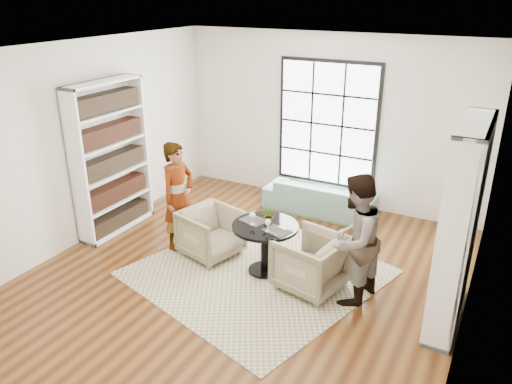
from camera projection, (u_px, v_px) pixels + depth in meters
The scene contains 16 objects.
ground at pixel (246, 275), 6.85m from camera, with size 6.00×6.00×0.00m, color brown.
room_shell at pixel (264, 177), 6.82m from camera, with size 6.00×6.01×6.00m.
rug at pixel (258, 272), 6.91m from camera, with size 2.89×2.89×0.01m, color #B9AC8A.
pedestal_table at pixel (265, 238), 6.75m from camera, with size 0.90×0.90×0.72m.
sofa at pixel (320, 197), 8.70m from camera, with size 1.90×0.74×0.56m, color slate.
armchair_left at pixel (211, 233), 7.26m from camera, with size 0.76×0.78×0.71m, color #C0BE89.
armchair_right at pixel (311, 262), 6.45m from camera, with size 0.79×0.82×0.74m, color tan.
person_left at pixel (178, 196), 7.32m from camera, with size 0.60×0.39×1.65m, color gray.
person_right at pixel (354, 240), 6.03m from camera, with size 0.81×0.63×1.67m, color gray.
placemat_left at pixel (254, 221), 6.79m from camera, with size 0.34×0.26×0.01m, color black.
placemat_right at pixel (277, 231), 6.51m from camera, with size 0.34×0.26×0.01m, color black.
cutlery_left at pixel (254, 220), 6.79m from camera, with size 0.14×0.22×0.01m, color #BBBBBF, non-canonical shape.
cutlery_right at pixel (277, 230), 6.50m from camera, with size 0.14×0.22×0.01m, color #BBBBBF, non-canonical shape.
wine_glass_left at pixel (252, 216), 6.64m from camera, with size 0.08×0.08×0.18m.
wine_glass_right at pixel (268, 223), 6.45m from camera, with size 0.08×0.08×0.18m.
flower_centerpiece at pixel (269, 216), 6.68m from camera, with size 0.20×0.18×0.23m, color gray.
Camera 1 is at (2.89, -5.15, 3.66)m, focal length 35.00 mm.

